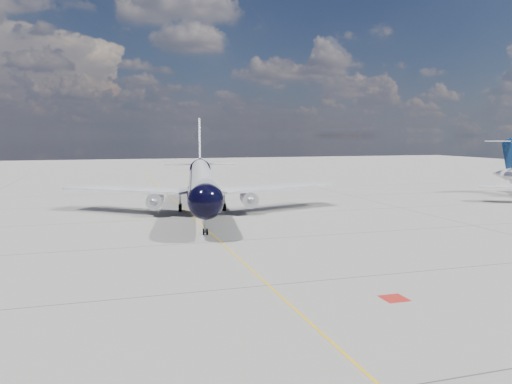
% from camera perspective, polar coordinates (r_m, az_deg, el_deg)
% --- Properties ---
extents(ground, '(320.00, 320.00, 0.00)m').
position_cam_1_polar(ground, '(68.58, -7.86, -2.27)').
color(ground, gray).
rests_on(ground, ground).
extents(taxiway_centerline, '(0.16, 160.00, 0.01)m').
position_cam_1_polar(taxiway_centerline, '(63.71, -7.14, -2.93)').
color(taxiway_centerline, '#DFAB0B').
rests_on(taxiway_centerline, ground).
extents(red_marking, '(1.60, 1.60, 0.01)m').
position_cam_1_polar(red_marking, '(33.76, 15.51, -11.63)').
color(red_marking, maroon).
rests_on(red_marking, ground).
extents(main_airliner, '(37.54, 46.16, 13.39)m').
position_cam_1_polar(main_airliner, '(68.81, -6.19, 1.26)').
color(main_airliner, black).
rests_on(main_airliner, ground).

